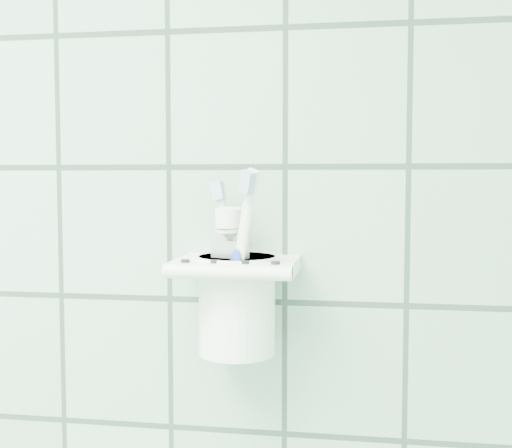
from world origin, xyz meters
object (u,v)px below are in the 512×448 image
toothbrush_blue (242,250)px  toothbrush_orange (225,254)px  cup (237,301)px  holder_bracket (236,267)px  toothbrush_pink (248,263)px  toothpaste_tube (233,267)px

toothbrush_blue → toothbrush_orange: 0.03m
cup → toothbrush_blue: toothbrush_blue is taller
holder_bracket → cup: (-0.00, 0.00, -0.04)m
toothbrush_pink → toothbrush_blue: 0.04m
cup → toothpaste_tube: toothpaste_tube is taller
holder_bracket → toothbrush_blue: bearing=86.9°
holder_bracket → cup: 0.04m
toothbrush_pink → toothbrush_orange: bearing=-177.2°
cup → toothbrush_orange: bearing=-151.7°
holder_bracket → toothbrush_pink: (0.01, -0.01, 0.01)m
toothbrush_blue → toothbrush_pink: bearing=-51.2°
cup → toothbrush_blue: (0.00, 0.02, 0.05)m
holder_bracket → toothbrush_pink: 0.02m
toothbrush_orange → toothbrush_pink: bearing=24.9°
toothbrush_pink → toothbrush_orange: (-0.03, 0.00, 0.01)m
toothbrush_blue → holder_bracket: bearing=-75.4°
toothbrush_pink → holder_bracket: bearing=167.3°
toothbrush_blue → toothpaste_tube: bearing=-81.0°
toothbrush_blue → toothpaste_tube: size_ratio=1.30×
holder_bracket → cup: bearing=92.7°
toothbrush_orange → toothpaste_tube: size_ratio=1.30×
toothbrush_pink → toothbrush_orange: size_ratio=0.92×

